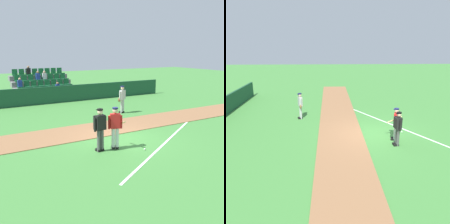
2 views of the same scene
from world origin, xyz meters
The scene contains 7 objects.
ground_plane centered at (0.00, 0.00, 0.00)m, with size 80.00×80.00×0.00m, color #42843A.
infield_dirt_path centered at (0.00, 1.93, 0.01)m, with size 28.00×2.49×0.03m, color #936642.
foul_line_chalk centered at (3.00, -0.50, 0.01)m, with size 12.00×0.10×0.01m, color white.
batter_red_jersey centered at (-0.70, -0.91, 0.97)m, with size 0.60×0.80×1.76m.
umpire_home_plate centered at (-1.36, -0.82, 1.00)m, with size 0.59×0.34×1.76m.
runner_grey_jersey centered at (2.97, 4.49, 0.96)m, with size 0.66×0.40×1.76m.
baseball centered at (0.28, -1.61, 0.04)m, with size 0.07×0.07×0.07m, color white.
Camera 2 is at (-11.73, 2.54, 5.06)m, focal length 36.51 mm.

